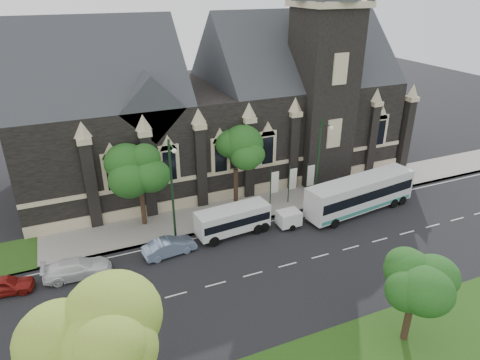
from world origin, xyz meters
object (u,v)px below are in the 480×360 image
box_trailer (289,218)px  sedan (169,247)px  tree_park_near (90,337)px  street_lamp_mid (172,185)px  street_lamp_near (319,160)px  tree_park_east (417,275)px  banner_flag_left (273,185)px  banner_flag_center (292,181)px  tree_walk_right (237,150)px  shuttle_bus (233,219)px  tree_walk_left (141,166)px  car_far_white (77,268)px  banner_flag_right (309,178)px  tour_coach (360,194)px  car_far_red (4,285)px

box_trailer → sedan: (-10.94, 0.03, -0.17)m
tree_park_near → street_lamp_mid: size_ratio=0.95×
street_lamp_near → tree_park_east: bearing=-103.1°
banner_flag_left → tree_park_east: bearing=-90.3°
banner_flag_center → tree_park_east: bearing=-96.6°
tree_walk_right → street_lamp_near: street_lamp_near is taller
tree_walk_right → sedan: bearing=-145.8°
tree_park_near → shuttle_bus: size_ratio=1.29×
tree_park_near → street_lamp_near: (21.77, 15.86, -1.30)m
street_lamp_near → banner_flag_left: bearing=152.8°
tree_walk_left → car_far_white: tree_walk_left is taller
tree_park_near → banner_flag_right: 28.61m
tour_coach → car_far_red: tour_coach is taller
tree_walk_left → sedan: bearing=-82.8°
tree_park_east → street_lamp_mid: (-10.18, 16.42, 0.49)m
tree_park_near → tour_coach: 29.11m
shuttle_bus → box_trailer: (5.02, -0.89, -0.58)m
tree_walk_right → banner_flag_left: size_ratio=1.95×
banner_flag_right → banner_flag_left: bearing=180.0°
banner_flag_left → sedan: bearing=-161.0°
car_far_white → tour_coach: bearing=-87.1°
tree_walk_left → tour_coach: (19.29, -5.75, -3.88)m
tree_park_east → banner_flag_left: 18.46m
banner_flag_left → banner_flag_right: bearing=0.0°
tree_walk_left → banner_flag_right: size_ratio=1.91×
car_far_red → tree_park_east: bearing=-114.0°
car_far_white → shuttle_bus: bearing=-82.9°
street_lamp_mid → banner_flag_center: size_ratio=2.25×
banner_flag_left → sedan: (-11.37, -3.92, -1.68)m
tree_walk_right → street_lamp_near: bearing=-28.1°
tree_walk_left → sedan: tree_walk_left is taller
sedan → banner_flag_left: bearing=-78.1°
sedan → car_far_white: size_ratio=0.87×
banner_flag_left → banner_flag_right: same height
shuttle_bus → car_far_red: (-17.89, -0.94, -0.80)m
tree_park_near → box_trailer: (17.63, 13.82, -5.54)m
street_lamp_mid → banner_flag_right: bearing=7.6°
tree_walk_right → banner_flag_center: tree_walk_right is taller
banner_flag_right → box_trailer: 6.13m
banner_flag_left → tour_coach: banner_flag_left is taller
banner_flag_right → tour_coach: banner_flag_right is taller
tree_walk_left → car_far_white: bearing=-138.1°
street_lamp_near → sedan: size_ratio=2.10×
tree_park_east → tree_walk_left: bearing=120.9°
tree_park_east → box_trailer: bearing=91.3°
tree_walk_left → banner_flag_center: size_ratio=1.91×
tree_park_near → shuttle_bus: (12.60, 14.70, -4.96)m
banner_flag_right → tree_walk_right: bearing=166.4°
tour_coach → box_trailer: (-7.64, 0.10, -0.98)m
tree_walk_left → box_trailer: bearing=-25.9°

